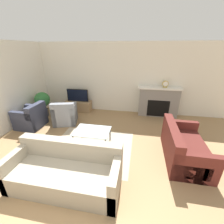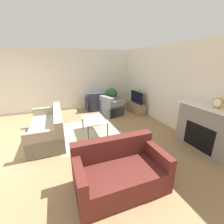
% 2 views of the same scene
% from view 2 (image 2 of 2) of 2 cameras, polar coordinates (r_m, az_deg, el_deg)
% --- Properties ---
extents(ground_plane, '(20.00, 20.00, 0.00)m').
position_cam_2_polar(ground_plane, '(4.91, -35.02, -10.86)').
color(ground_plane, '#9E7A51').
extents(wall_back, '(8.82, 0.06, 2.70)m').
position_cam_2_polar(wall_back, '(5.59, 19.61, 9.38)').
color(wall_back, silver).
rests_on(wall_back, ground_plane).
extents(wall_left, '(0.06, 7.91, 2.70)m').
position_cam_2_polar(wall_left, '(7.28, -12.32, 11.90)').
color(wall_left, silver).
rests_on(wall_left, ground_plane).
extents(area_rug, '(2.14, 1.86, 0.00)m').
position_cam_2_polar(area_rug, '(4.85, -8.41, -7.78)').
color(area_rug, '#B7A88E').
rests_on(area_rug, ground_plane).
extents(fireplace, '(1.58, 0.42, 1.13)m').
position_cam_2_polar(fireplace, '(4.39, 31.98, -4.98)').
color(fireplace, gray).
rests_on(fireplace, ground_plane).
extents(tv_stand, '(1.06, 0.42, 0.43)m').
position_cam_2_polar(tv_stand, '(6.75, 9.08, 1.72)').
color(tv_stand, '#997A56').
rests_on(tv_stand, ground_plane).
extents(tv, '(0.89, 0.06, 0.51)m').
position_cam_2_polar(tv, '(6.63, 9.26, 5.59)').
color(tv, black).
rests_on(tv, tv_stand).
extents(couch_sectional, '(2.10, 0.87, 0.82)m').
position_cam_2_polar(couch_sectional, '(4.76, -22.96, -5.82)').
color(couch_sectional, '#9E937F').
rests_on(couch_sectional, ground_plane).
extents(couch_loveseat, '(0.89, 1.56, 0.82)m').
position_cam_2_polar(couch_loveseat, '(2.85, 2.83, -21.75)').
color(couch_loveseat, '#5B231E').
rests_on(couch_loveseat, ground_plane).
extents(armchair_by_window, '(0.79, 0.82, 0.82)m').
position_cam_2_polar(armchair_by_window, '(7.05, -6.55, 3.30)').
color(armchair_by_window, '#33384C').
rests_on(armchair_by_window, ground_plane).
extents(armchair_accent, '(0.93, 0.91, 0.82)m').
position_cam_2_polar(armchair_accent, '(6.26, -0.31, 1.50)').
color(armchair_accent, gray).
rests_on(armchair_accent, ground_plane).
extents(coffee_table, '(0.94, 0.66, 0.44)m').
position_cam_2_polar(coffee_table, '(4.72, -6.80, -3.21)').
color(coffee_table, '#333338').
rests_on(coffee_table, ground_plane).
extents(potted_plant, '(0.56, 0.56, 0.95)m').
position_cam_2_polar(potted_plant, '(7.33, -0.15, 6.44)').
color(potted_plant, '#47474C').
rests_on(potted_plant, ground_plane).
extents(mantel_clock, '(0.21, 0.07, 0.24)m').
position_cam_2_polar(mantel_clock, '(4.11, 35.36, 2.83)').
color(mantel_clock, '#B79338').
rests_on(mantel_clock, fireplace).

